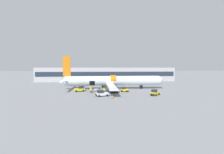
{
  "coord_description": "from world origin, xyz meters",
  "views": [
    {
      "loc": [
        -4.78,
        -44.27,
        7.45
      ],
      "look_at": [
        -0.31,
        2.96,
        4.31
      ],
      "focal_mm": 24.0,
      "sensor_mm": 36.0,
      "label": 1
    }
  ],
  "objects_px": {
    "ground_crew_driver": "(91,88)",
    "ground_crew_supervisor": "(111,88)",
    "baggage_tug_mid": "(155,93)",
    "airplane": "(112,81)",
    "baggage_tug_lead": "(80,89)",
    "baggage_cart_loading": "(100,90)",
    "ground_crew_helper": "(91,89)",
    "baggage_tug_spare": "(102,93)",
    "ground_crew_marshal": "(91,89)",
    "baggage_tug_rear": "(124,90)",
    "ground_crew_loader_b": "(104,90)",
    "ground_crew_loader_a": "(91,90)",
    "suitcase_on_tarmac_upright": "(96,92)"
  },
  "relations": [
    {
      "from": "ground_crew_driver",
      "to": "ground_crew_supervisor",
      "type": "xyz_separation_m",
      "value": [
        6.0,
        -0.39,
        0.02
      ]
    },
    {
      "from": "baggage_tug_mid",
      "to": "ground_crew_driver",
      "type": "bearing_deg",
      "value": 152.84
    },
    {
      "from": "airplane",
      "to": "baggage_tug_mid",
      "type": "height_order",
      "value": "airplane"
    },
    {
      "from": "baggage_tug_lead",
      "to": "baggage_cart_loading",
      "type": "relative_size",
      "value": 0.84
    },
    {
      "from": "ground_crew_helper",
      "to": "ground_crew_driver",
      "type": "bearing_deg",
      "value": 86.76
    },
    {
      "from": "baggage_tug_spare",
      "to": "ground_crew_marshal",
      "type": "relative_size",
      "value": 1.96
    },
    {
      "from": "baggage_cart_loading",
      "to": "ground_crew_helper",
      "type": "relative_size",
      "value": 2.34
    },
    {
      "from": "airplane",
      "to": "baggage_tug_spare",
      "type": "xyz_separation_m",
      "value": [
        -3.7,
        -12.28,
        -2.0
      ]
    },
    {
      "from": "baggage_tug_rear",
      "to": "ground_crew_helper",
      "type": "relative_size",
      "value": 1.6
    },
    {
      "from": "airplane",
      "to": "ground_crew_loader_b",
      "type": "bearing_deg",
      "value": -108.84
    },
    {
      "from": "airplane",
      "to": "baggage_tug_mid",
      "type": "relative_size",
      "value": 11.37
    },
    {
      "from": "baggage_tug_rear",
      "to": "ground_crew_supervisor",
      "type": "relative_size",
      "value": 1.68
    },
    {
      "from": "baggage_tug_spare",
      "to": "ground_crew_supervisor",
      "type": "xyz_separation_m",
      "value": [
        2.99,
        8.2,
        0.16
      ]
    },
    {
      "from": "ground_crew_loader_a",
      "to": "ground_crew_driver",
      "type": "distance_m",
      "value": 3.96
    },
    {
      "from": "baggage_tug_mid",
      "to": "ground_crew_driver",
      "type": "relative_size",
      "value": 1.9
    },
    {
      "from": "ground_crew_supervisor",
      "to": "suitcase_on_tarmac_upright",
      "type": "height_order",
      "value": "ground_crew_supervisor"
    },
    {
      "from": "baggage_cart_loading",
      "to": "ground_crew_marshal",
      "type": "xyz_separation_m",
      "value": [
        -2.74,
        -0.58,
        0.41
      ]
    },
    {
      "from": "baggage_tug_mid",
      "to": "suitcase_on_tarmac_upright",
      "type": "xyz_separation_m",
      "value": [
        -15.52,
        4.46,
        -0.42
      ]
    },
    {
      "from": "baggage_tug_mid",
      "to": "ground_crew_driver",
      "type": "xyz_separation_m",
      "value": [
        -17.04,
        8.74,
        0.15
      ]
    },
    {
      "from": "baggage_tug_spare",
      "to": "ground_crew_marshal",
      "type": "xyz_separation_m",
      "value": [
        -3.03,
        6.18,
        0.24
      ]
    },
    {
      "from": "airplane",
      "to": "baggage_tug_rear",
      "type": "distance_m",
      "value": 6.9
    },
    {
      "from": "baggage_tug_lead",
      "to": "ground_crew_helper",
      "type": "xyz_separation_m",
      "value": [
        3.37,
        -0.72,
        0.19
      ]
    },
    {
      "from": "baggage_cart_loading",
      "to": "ground_crew_supervisor",
      "type": "height_order",
      "value": "ground_crew_supervisor"
    },
    {
      "from": "baggage_tug_spare",
      "to": "ground_crew_driver",
      "type": "height_order",
      "value": "baggage_tug_spare"
    },
    {
      "from": "airplane",
      "to": "baggage_tug_lead",
      "type": "distance_m",
      "value": 11.16
    },
    {
      "from": "ground_crew_supervisor",
      "to": "airplane",
      "type": "bearing_deg",
      "value": 80.21
    },
    {
      "from": "baggage_tug_mid",
      "to": "ground_crew_loader_a",
      "type": "distance_m",
      "value": 17.62
    },
    {
      "from": "ground_crew_supervisor",
      "to": "ground_crew_helper",
      "type": "height_order",
      "value": "ground_crew_helper"
    },
    {
      "from": "baggage_tug_rear",
      "to": "ground_crew_loader_b",
      "type": "relative_size",
      "value": 1.57
    },
    {
      "from": "ground_crew_marshal",
      "to": "ground_crew_helper",
      "type": "bearing_deg",
      "value": 92.04
    },
    {
      "from": "airplane",
      "to": "baggage_tug_rear",
      "type": "bearing_deg",
      "value": -58.74
    },
    {
      "from": "baggage_tug_rear",
      "to": "ground_crew_marshal",
      "type": "distance_m",
      "value": 10.16
    },
    {
      "from": "ground_crew_driver",
      "to": "suitcase_on_tarmac_upright",
      "type": "xyz_separation_m",
      "value": [
        1.52,
        -4.29,
        -0.57
      ]
    },
    {
      "from": "baggage_tug_lead",
      "to": "ground_crew_helper",
      "type": "relative_size",
      "value": 1.96
    },
    {
      "from": "baggage_tug_spare",
      "to": "airplane",
      "type": "bearing_deg",
      "value": 73.24
    },
    {
      "from": "baggage_tug_rear",
      "to": "ground_crew_helper",
      "type": "bearing_deg",
      "value": 176.14
    },
    {
      "from": "baggage_cart_loading",
      "to": "ground_crew_supervisor",
      "type": "xyz_separation_m",
      "value": [
        3.28,
        1.44,
        0.33
      ]
    },
    {
      "from": "ground_crew_loader_a",
      "to": "ground_crew_helper",
      "type": "distance_m",
      "value": 2.72
    },
    {
      "from": "baggage_tug_lead",
      "to": "ground_crew_loader_a",
      "type": "bearing_deg",
      "value": -44.29
    },
    {
      "from": "ground_crew_loader_b",
      "to": "ground_crew_supervisor",
      "type": "bearing_deg",
      "value": 63.51
    },
    {
      "from": "ground_crew_driver",
      "to": "ground_crew_loader_a",
      "type": "bearing_deg",
      "value": -88.78
    },
    {
      "from": "baggage_tug_rear",
      "to": "ground_crew_loader_a",
      "type": "distance_m",
      "value": 10.23
    },
    {
      "from": "baggage_cart_loading",
      "to": "baggage_tug_rear",
      "type": "bearing_deg",
      "value": -0.81
    },
    {
      "from": "ground_crew_loader_b",
      "to": "ground_crew_supervisor",
      "type": "distance_m",
      "value": 4.89
    },
    {
      "from": "baggage_tug_spare",
      "to": "suitcase_on_tarmac_upright",
      "type": "relative_size",
      "value": 5.26
    },
    {
      "from": "baggage_tug_mid",
      "to": "ground_crew_loader_a",
      "type": "height_order",
      "value": "baggage_tug_mid"
    },
    {
      "from": "baggage_tug_spare",
      "to": "baggage_tug_rear",
      "type": "bearing_deg",
      "value": 43.12
    },
    {
      "from": "baggage_tug_lead",
      "to": "baggage_cart_loading",
      "type": "distance_m",
      "value": 6.3
    },
    {
      "from": "baggage_tug_rear",
      "to": "ground_crew_helper",
      "type": "distance_m",
      "value": 10.21
    },
    {
      "from": "ground_crew_loader_b",
      "to": "airplane",
      "type": "bearing_deg",
      "value": 71.16
    }
  ]
}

